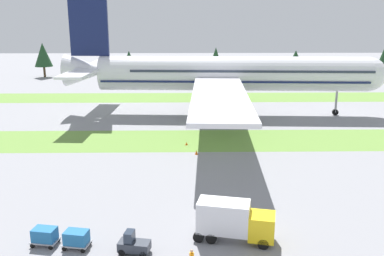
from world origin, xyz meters
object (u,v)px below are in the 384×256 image
(catering_truck, at_px, (234,220))
(cargo_dolly_lead, at_px, (76,238))
(taxiway_marker_1, at_px, (187,144))
(airliner, at_px, (224,73))
(taxiway_marker_0, at_px, (196,152))
(baggage_tug, at_px, (133,244))
(cargo_dolly_second, at_px, (45,235))

(catering_truck, bearing_deg, cargo_dolly_lead, -72.65)
(cargo_dolly_lead, relative_size, taxiway_marker_1, 5.36)
(airliner, xyz_separation_m, taxiway_marker_0, (-6.05, -25.24, -7.87))
(catering_truck, xyz_separation_m, taxiway_marker_1, (-3.98, 28.45, -1.73))
(cargo_dolly_lead, xyz_separation_m, catering_truck, (13.49, 1.06, 1.03))
(baggage_tug, bearing_deg, taxiway_marker_1, -177.81)
(airliner, relative_size, catering_truck, 10.53)
(catering_truck, relative_size, taxiway_marker_0, 11.74)
(cargo_dolly_lead, height_order, taxiway_marker_1, cargo_dolly_lead)
(cargo_dolly_second, bearing_deg, taxiway_marker_1, 167.63)
(cargo_dolly_second, height_order, catering_truck, catering_truck)
(baggage_tug, height_order, taxiway_marker_0, baggage_tug)
(airliner, height_order, cargo_dolly_lead, airliner)
(baggage_tug, bearing_deg, cargo_dolly_second, -90.00)
(baggage_tug, height_order, cargo_dolly_lead, baggage_tug)
(cargo_dolly_lead, bearing_deg, taxiway_marker_1, 172.87)
(cargo_dolly_lead, bearing_deg, catering_truck, 105.21)
(cargo_dolly_second, xyz_separation_m, catering_truck, (16.34, 0.52, 1.03))
(cargo_dolly_lead, xyz_separation_m, cargo_dolly_second, (-2.85, 0.54, 0.00))
(taxiway_marker_0, bearing_deg, baggage_tug, -102.95)
(cargo_dolly_lead, height_order, catering_truck, catering_truck)
(cargo_dolly_lead, height_order, cargo_dolly_second, same)
(baggage_tug, xyz_separation_m, cargo_dolly_lead, (-4.94, 0.94, 0.10))
(airliner, distance_m, taxiway_marker_0, 27.12)
(airliner, bearing_deg, taxiway_marker_1, -16.66)
(taxiway_marker_1, bearing_deg, baggage_tug, -98.54)
(airliner, distance_m, cargo_dolly_lead, 53.47)
(taxiway_marker_0, relative_size, taxiway_marker_1, 1.36)
(cargo_dolly_lead, bearing_deg, cargo_dolly_second, -90.00)
(taxiway_marker_0, bearing_deg, taxiway_marker_1, 106.87)
(baggage_tug, xyz_separation_m, cargo_dolly_second, (-7.79, 1.48, 0.10))
(airliner, xyz_separation_m, catering_truck, (-3.45, -49.14, -6.22))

